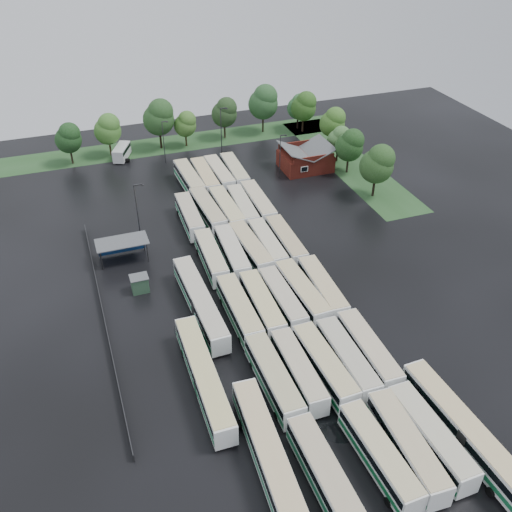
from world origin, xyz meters
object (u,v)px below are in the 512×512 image
object	(u,v)px
artic_bus_west_a	(270,459)
artic_bus_east	(465,431)
brick_building	(305,160)
minibus	(122,152)

from	to	relation	value
artic_bus_west_a	artic_bus_east	xyz separation A→B (m)	(21.15, -3.85, -0.03)
brick_building	artic_bus_east	xyz separation A→B (m)	(-11.80, -69.49, 0.14)
artic_bus_east	artic_bus_west_a	bearing A→B (deg)	167.12
artic_bus_west_a	artic_bus_east	distance (m)	21.50
brick_building	artic_bus_west_a	world-z (taller)	brick_building
brick_building	artic_bus_east	distance (m)	70.48
artic_bus_west_a	minibus	size ratio (longest dim) A/B	2.91
brick_building	minibus	bearing A→B (deg)	153.04
artic_bus_west_a	minibus	world-z (taller)	artic_bus_west_a
minibus	artic_bus_east	bearing A→B (deg)	-50.78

